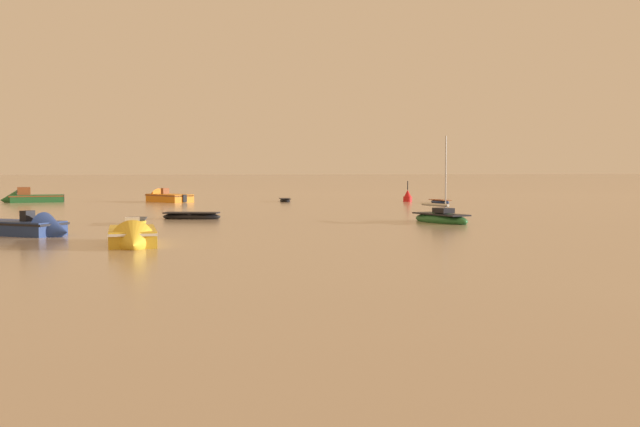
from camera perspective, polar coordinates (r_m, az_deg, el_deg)
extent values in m
ellipsoid|color=gold|center=(51.97, -12.54, -0.60)|extent=(1.26, 3.35, 0.52)
cube|color=#33383F|center=(51.96, -12.55, -0.35)|extent=(1.23, 3.09, 0.07)
cube|color=#33383F|center=(51.96, -12.55, -0.44)|extent=(1.03, 0.25, 0.05)
cube|color=navy|center=(45.43, -20.25, -1.09)|extent=(5.25, 4.62, 0.98)
cone|color=navy|center=(43.63, -17.82, -1.21)|extent=(2.42, 2.51, 1.97)
cube|color=black|center=(45.37, -20.21, -0.63)|extent=(5.37, 4.72, 0.11)
cube|color=black|center=(44.84, -19.57, -0.15)|extent=(0.74, 0.79, 0.55)
cube|color=orange|center=(84.91, -10.36, 0.97)|extent=(4.77, 5.83, 1.07)
cone|color=orange|center=(87.33, -11.36, 1.02)|extent=(2.72, 2.57, 2.15)
cube|color=brown|center=(84.95, -10.39, 1.24)|extent=(4.87, 5.96, 0.12)
cube|color=brown|center=(85.59, -10.67, 1.54)|extent=(0.86, 0.78, 0.60)
cube|color=black|center=(82.66, -9.37, 1.03)|extent=(0.54, 0.51, 0.76)
ellipsoid|color=black|center=(56.72, -8.87, -0.22)|extent=(4.22, 2.47, 0.63)
cube|color=black|center=(56.70, -8.87, 0.05)|extent=(3.91, 2.35, 0.08)
cube|color=black|center=(56.71, -8.87, -0.05)|extent=(0.60, 1.25, 0.06)
ellipsoid|color=#23602D|center=(52.87, 8.36, -0.43)|extent=(2.97, 5.37, 0.88)
cube|color=black|center=(52.84, 8.36, -0.04)|extent=(2.60, 4.58, 0.09)
cube|color=black|center=(52.62, 8.53, 0.21)|extent=(1.19, 1.43, 0.32)
cylinder|color=#B7BABF|center=(52.39, 8.68, 2.68)|extent=(0.09, 0.09, 4.86)
cylinder|color=beige|center=(53.33, 7.96, 0.61)|extent=(0.96, 2.75, 0.18)
cube|color=gold|center=(38.49, -12.85, -1.71)|extent=(2.22, 5.00, 0.97)
cone|color=gold|center=(35.92, -12.81, -2.06)|extent=(2.00, 1.61, 1.95)
cube|color=silver|center=(38.40, -12.85, -1.18)|extent=(2.26, 5.11, 0.11)
cube|color=silver|center=(37.68, -12.85, -0.67)|extent=(0.66, 0.45, 0.54)
cube|color=black|center=(40.88, -12.88, -1.23)|extent=(0.40, 0.32, 0.69)
ellipsoid|color=black|center=(84.54, -2.43, 0.90)|extent=(1.21, 3.04, 0.47)
cube|color=black|center=(84.54, -2.43, 1.03)|extent=(1.17, 2.80, 0.06)
cube|color=black|center=(84.54, -2.43, 0.99)|extent=(0.93, 0.25, 0.05)
ellipsoid|color=navy|center=(82.08, 8.30, 0.80)|extent=(1.57, 3.13, 0.47)
cube|color=brown|center=(82.07, 8.30, 0.94)|extent=(1.51, 2.89, 0.06)
cube|color=brown|center=(82.07, 8.30, 0.89)|extent=(0.94, 0.36, 0.05)
cube|color=#23602D|center=(87.76, -18.99, 0.90)|extent=(5.36, 2.89, 1.00)
cone|color=#23602D|center=(87.73, -20.73, 0.87)|extent=(1.89, 2.23, 2.01)
cube|color=brown|center=(87.74, -19.03, 1.15)|extent=(5.48, 2.95, 0.11)
cube|color=brown|center=(87.71, -19.80, 1.47)|extent=(1.46, 1.76, 0.78)
cube|color=#384751|center=(87.70, -20.20, 1.50)|extent=(0.51, 1.55, 0.62)
cube|color=black|center=(87.85, -17.37, 1.03)|extent=(0.37, 0.44, 0.71)
cylinder|color=red|center=(84.80, 6.08, 0.94)|extent=(0.90, 0.90, 0.70)
cone|color=red|center=(84.78, 6.08, 1.41)|extent=(0.72, 0.72, 0.70)
cylinder|color=black|center=(84.76, 6.08, 1.95)|extent=(0.10, 0.10, 0.90)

